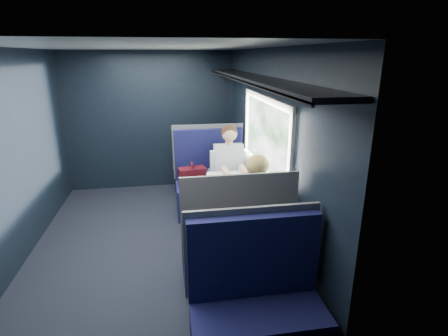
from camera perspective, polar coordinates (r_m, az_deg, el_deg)
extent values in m
cube|color=black|center=(4.47, -11.74, -12.34)|extent=(2.80, 4.20, 0.01)
cube|color=black|center=(4.18, 7.46, 2.99)|extent=(0.10, 4.20, 2.30)
cube|color=black|center=(4.35, -32.16, 0.92)|extent=(0.10, 4.20, 2.30)
cube|color=black|center=(6.11, -11.85, 7.51)|extent=(2.80, 0.10, 2.30)
cube|color=black|center=(2.04, -15.62, -14.53)|extent=(2.80, 0.10, 2.30)
cube|color=silver|center=(3.87, -14.06, 19.38)|extent=(2.80, 4.20, 0.10)
cube|color=beige|center=(4.05, 6.81, 11.11)|extent=(0.03, 1.84, 0.07)
cube|color=beige|center=(4.24, 6.39, -0.38)|extent=(0.03, 1.84, 0.07)
cube|color=beige|center=(3.31, 10.77, 1.85)|extent=(0.03, 0.07, 0.78)
cube|color=beige|center=(4.96, 3.78, 7.48)|extent=(0.03, 0.07, 0.78)
cube|color=black|center=(3.99, 4.68, 14.46)|extent=(0.36, 4.10, 0.04)
cube|color=black|center=(3.95, 2.21, 14.18)|extent=(0.02, 4.10, 0.03)
cube|color=red|center=(4.04, 6.94, 13.15)|extent=(0.01, 0.10, 0.12)
cylinder|color=#54565E|center=(4.34, -0.26, -7.57)|extent=(0.08, 0.08, 0.70)
cube|color=silver|center=(4.22, 2.14, -2.86)|extent=(0.62, 1.00, 0.04)
cube|color=#0C0D37|center=(5.09, -2.02, -5.12)|extent=(1.00, 0.50, 0.45)
cube|color=#0C0D37|center=(5.17, -2.54, 2.30)|extent=(1.00, 0.10, 0.75)
cube|color=#54565E|center=(5.22, -2.61, 2.73)|extent=(1.04, 0.03, 0.82)
cube|color=#54565E|center=(4.92, -1.98, -1.87)|extent=(0.06, 0.40, 0.20)
cube|color=#4A0F17|center=(4.94, -5.19, -1.46)|extent=(0.40, 0.26, 0.27)
cylinder|color=#4A0F17|center=(4.88, -5.26, 0.63)|extent=(0.06, 0.16, 0.03)
cylinder|color=silver|center=(4.82, -2.44, -2.18)|extent=(0.08, 0.08, 0.22)
cylinder|color=blue|center=(4.78, -2.46, -0.67)|extent=(0.04, 0.04, 0.05)
cube|color=#0C0D37|center=(3.72, 1.27, -14.47)|extent=(1.00, 0.50, 0.45)
cube|color=#0C0D37|center=(3.17, 2.37, -8.17)|extent=(1.00, 0.10, 0.75)
cube|color=#54565E|center=(3.11, 2.59, -8.19)|extent=(1.04, 0.03, 0.82)
cube|color=#54565E|center=(3.60, 1.16, -9.68)|extent=(0.06, 0.40, 0.20)
cube|color=#0C0D37|center=(6.11, -3.39, -1.12)|extent=(1.00, 0.40, 0.45)
cube|color=#0C0D37|center=(5.72, -3.23, 3.36)|extent=(1.00, 0.10, 0.66)
cube|color=#54565E|center=(5.66, -3.17, 3.42)|extent=(1.04, 0.03, 0.72)
cube|color=#0C0D37|center=(2.72, 4.85, -14.14)|extent=(1.00, 0.10, 0.66)
cube|color=#54565E|center=(2.75, 4.58, -13.19)|extent=(1.04, 0.03, 0.72)
cube|color=black|center=(4.88, 1.07, -2.28)|extent=(0.36, 0.44, 0.16)
cube|color=black|center=(4.82, 1.49, -6.50)|extent=(0.32, 0.12, 0.45)
cube|color=#AFC4CF|center=(4.95, 0.75, 1.07)|extent=(0.40, 0.29, 0.53)
cylinder|color=#D8A88C|center=(4.84, 0.84, 4.10)|extent=(0.10, 0.10, 0.06)
sphere|color=#D8A88C|center=(4.79, 0.89, 5.61)|extent=(0.21, 0.21, 0.21)
sphere|color=#382114|center=(4.80, 0.86, 5.83)|extent=(0.22, 0.22, 0.22)
cube|color=#AFC4CF|center=(4.88, -1.71, 0.81)|extent=(0.09, 0.12, 0.34)
cube|color=#AFC4CF|center=(4.96, 3.33, 1.06)|extent=(0.09, 0.12, 0.34)
cube|color=black|center=(3.74, 4.71, -8.99)|extent=(0.36, 0.44, 0.16)
cube|color=black|center=(4.05, 3.90, -11.58)|extent=(0.32, 0.12, 0.45)
cube|color=black|center=(3.49, 5.46, -6.50)|extent=(0.40, 0.29, 0.53)
cylinder|color=#D8A88C|center=(3.42, 5.43, -1.95)|extent=(0.10, 0.10, 0.06)
sphere|color=#D8A88C|center=(3.40, 5.41, 0.30)|extent=(0.21, 0.21, 0.21)
sphere|color=tan|center=(3.38, 5.48, 0.47)|extent=(0.22, 0.22, 0.22)
cube|color=black|center=(3.48, 1.76, -6.51)|extent=(0.09, 0.12, 0.34)
cube|color=black|center=(3.58, 8.72, -5.95)|extent=(0.09, 0.12, 0.34)
cube|color=tan|center=(3.39, 5.78, -5.07)|extent=(0.26, 0.07, 0.36)
cube|color=white|center=(4.26, 0.39, -2.33)|extent=(0.68, 0.86, 0.01)
cube|color=silver|center=(4.28, 5.48, -2.25)|extent=(0.31, 0.37, 0.02)
cube|color=silver|center=(4.27, 7.07, -0.55)|extent=(0.08, 0.33, 0.23)
cube|color=black|center=(4.27, 6.98, -0.56)|extent=(0.06, 0.28, 0.19)
cylinder|color=silver|center=(4.49, 4.84, -0.06)|extent=(0.07, 0.07, 0.19)
cylinder|color=blue|center=(4.46, 4.88, 1.37)|extent=(0.04, 0.04, 0.04)
cylinder|color=white|center=(4.63, 2.94, -0.10)|extent=(0.07, 0.07, 0.09)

